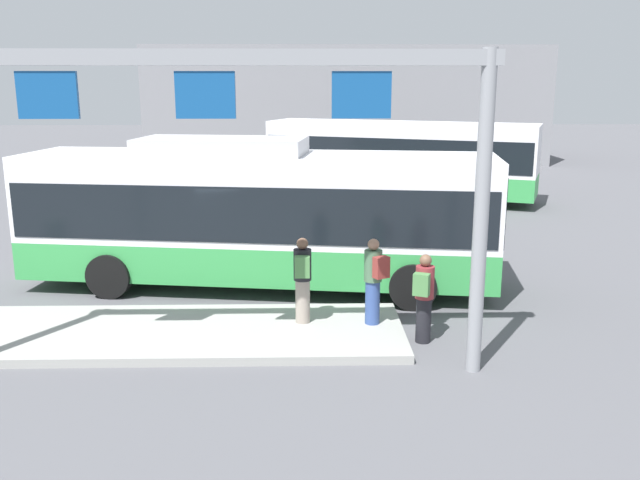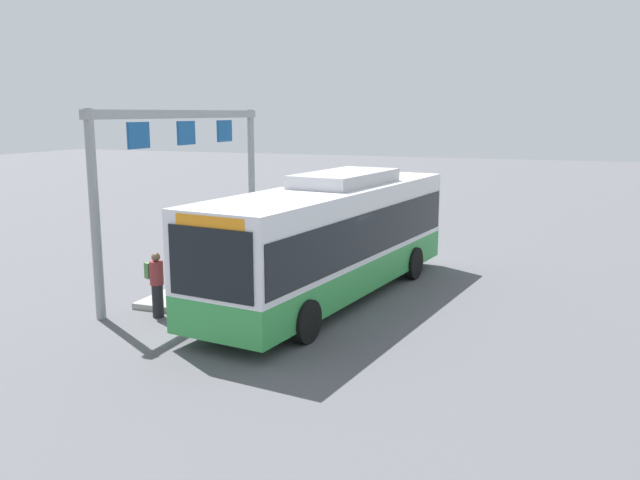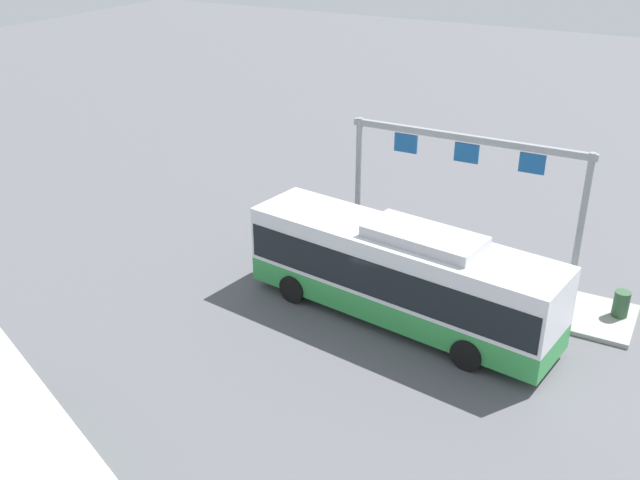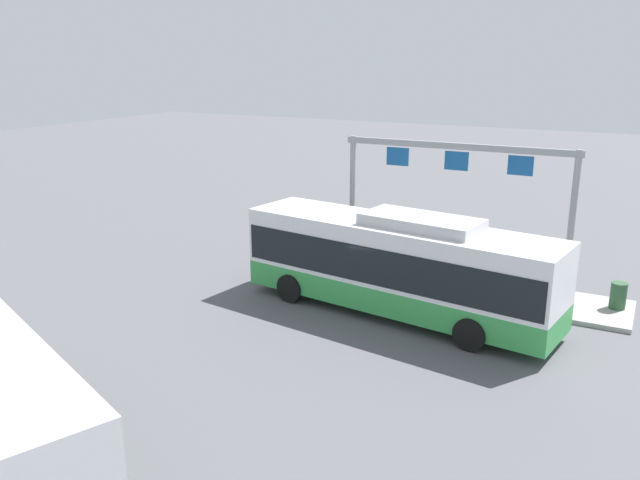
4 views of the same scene
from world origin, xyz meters
name	(u,v)px [view 2 (image 2 of 4)]	position (x,y,z in m)	size (l,w,h in m)	color
ground_plane	(332,298)	(0.00, 0.00, 0.00)	(120.00, 120.00, 0.00)	#56565B
platform_curb	(262,269)	(-2.09, -3.16, 0.08)	(10.00, 2.80, 0.16)	#9E9E99
bus_main	(332,234)	(-0.01, 0.00, 1.81)	(10.93, 4.01, 3.46)	green
person_boarding	(156,283)	(3.22, -3.54, 0.89)	(0.49, 0.60, 1.67)	black
person_waiting_near	(222,261)	(1.01, -2.87, 1.05)	(0.35, 0.53, 1.67)	gray
person_waiting_mid	(194,271)	(2.36, -2.97, 1.05)	(0.52, 0.61, 1.67)	#334C8C
platform_sign_gantry	(187,159)	(-0.42, -4.78, 3.74)	(8.95, 0.24, 5.20)	gray
trash_bin	(303,230)	(-6.53, -3.50, 0.61)	(0.52, 0.52, 0.90)	#2D5133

